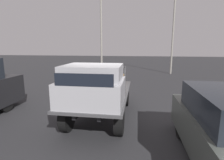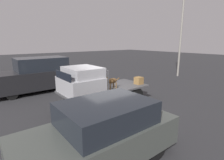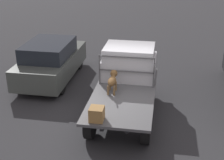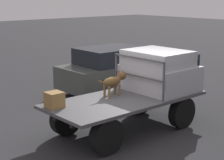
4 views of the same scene
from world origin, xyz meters
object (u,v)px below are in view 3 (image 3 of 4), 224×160
at_px(dog, 113,80).
at_px(parked_sedan, 51,61).
at_px(flatbed_truck, 124,99).
at_px(cargo_crate, 97,114).

xyz_separation_m(dog, parked_sedan, (2.49, 2.91, -0.47)).
distance_m(flatbed_truck, parked_sedan, 4.09).
xyz_separation_m(cargo_crate, parked_sedan, (4.26, 2.80, -0.27)).
bearing_deg(flatbed_truck, dog, 97.73).
height_order(flatbed_truck, cargo_crate, cargo_crate).
bearing_deg(parked_sedan, dog, -127.61).
relative_size(dog, cargo_crate, 2.60).
relative_size(dog, parked_sedan, 0.23).
xyz_separation_m(flatbed_truck, dog, (-0.05, 0.36, 0.65)).
bearing_deg(parked_sedan, flatbed_truck, -123.81).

